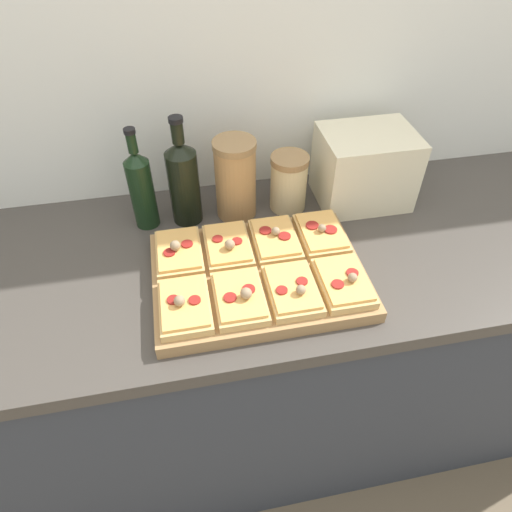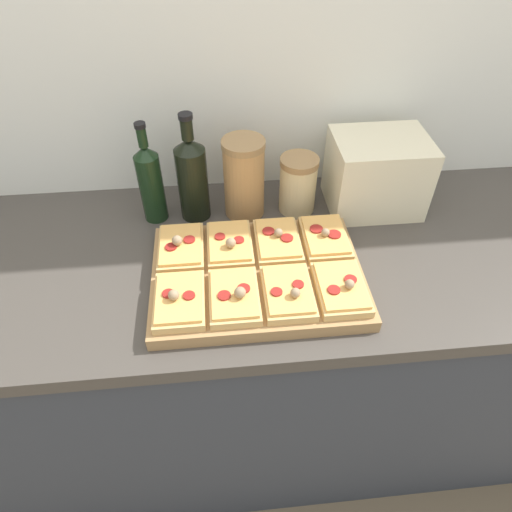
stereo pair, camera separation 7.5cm
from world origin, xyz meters
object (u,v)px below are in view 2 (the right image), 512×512
olive_oil_bottle (151,182)px  wine_bottle (192,177)px  toaster_oven (377,173)px  grain_jar_tall (244,178)px  grain_jar_short (298,184)px  cutting_board (257,276)px

olive_oil_bottle → wine_bottle: wine_bottle is taller
olive_oil_bottle → toaster_oven: 0.62m
grain_jar_tall → grain_jar_short: grain_jar_tall is taller
olive_oil_bottle → grain_jar_tall: bearing=-0.0°
olive_oil_bottle → grain_jar_tall: olive_oil_bottle is taller
olive_oil_bottle → grain_jar_short: bearing=-0.0°
wine_bottle → grain_jar_tall: bearing=0.0°
cutting_board → grain_jar_tall: grain_jar_tall is taller
wine_bottle → toaster_oven: (0.51, -0.00, -0.02)m
grain_jar_short → cutting_board: bearing=-117.1°
olive_oil_bottle → grain_jar_short: (0.40, -0.00, -0.03)m
olive_oil_bottle → wine_bottle: (0.11, -0.00, 0.01)m
grain_jar_tall → olive_oil_bottle: bearing=180.0°
olive_oil_bottle → wine_bottle: 0.11m
grain_jar_short → toaster_oven: (0.22, -0.00, 0.02)m
cutting_board → grain_jar_tall: (-0.01, 0.27, 0.10)m
cutting_board → wine_bottle: wine_bottle is taller
wine_bottle → grain_jar_short: wine_bottle is taller
cutting_board → toaster_oven: (0.36, 0.27, 0.09)m
wine_bottle → toaster_oven: wine_bottle is taller
cutting_board → wine_bottle: size_ratio=1.64×
toaster_oven → wine_bottle: bearing=179.9°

